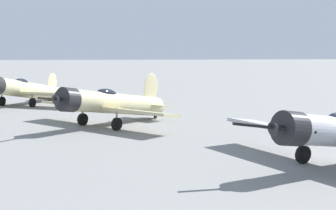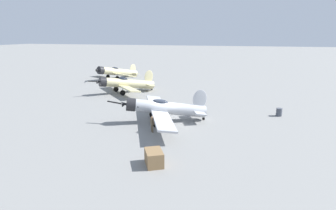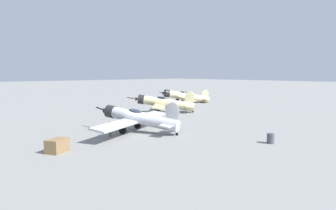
{
  "view_description": "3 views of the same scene",
  "coord_description": "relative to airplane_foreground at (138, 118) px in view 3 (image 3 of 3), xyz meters",
  "views": [
    {
      "loc": [
        -19.02,
        10.26,
        5.04
      ],
      "look_at": [
        9.89,
        6.89,
        1.6
      ],
      "focal_mm": 51.05,
      "sensor_mm": 36.0,
      "label": 1
    },
    {
      "loc": [
        -26.14,
        -7.43,
        8.88
      ],
      "look_at": [
        0.0,
        0.0,
        1.8
      ],
      "focal_mm": 28.98,
      "sensor_mm": 36.0,
      "label": 2
    },
    {
      "loc": [
        -18.75,
        -24.49,
        6.2
      ],
      "look_at": [
        9.89,
        6.89,
        1.6
      ],
      "focal_mm": 32.14,
      "sensor_mm": 36.0,
      "label": 3
    }
  ],
  "objects": [
    {
      "name": "airplane_mid_apron",
      "position": [
        12.42,
        9.96,
        -0.01
      ],
      "size": [
        9.2,
        9.19,
        3.4
      ],
      "rotation": [
        0.0,
        0.0,
        2.35
      ],
      "color": "beige",
      "rests_on": "ground_plane"
    },
    {
      "name": "equipment_crate",
      "position": [
        -9.49,
        -2.18,
        -0.96
      ],
      "size": [
        1.98,
        1.79,
        1.07
      ],
      "rotation": [
        0.0,
        0.0,
        3.65
      ],
      "color": "olive",
      "rests_on": "ground_plane"
    },
    {
      "name": "airplane_far_line",
      "position": [
        25.04,
        17.66,
        -0.14
      ],
      "size": [
        10.43,
        11.09,
        3.08
      ],
      "rotation": [
        0.0,
        0.0,
        2.67
      ],
      "color": "beige",
      "rests_on": "ground_plane"
    },
    {
      "name": "ground_crew_mechanic",
      "position": [
        -3.29,
        0.11,
        -0.55
      ],
      "size": [
        0.49,
        0.43,
        1.56
      ],
      "rotation": [
        0.0,
        0.0,
        2.26
      ],
      "color": "brown",
      "rests_on": "ground_plane"
    },
    {
      "name": "airplane_foreground",
      "position": [
        0.0,
        0.0,
        0.0
      ],
      "size": [
        12.58,
        9.96,
        3.41
      ],
      "rotation": [
        0.0,
        0.0,
        1.99
      ],
      "color": "#B7BABF",
      "rests_on": "ground_plane"
    },
    {
      "name": "ground_plane",
      "position": [
        0.2,
        -0.44,
        -1.49
      ],
      "size": [
        400.0,
        400.0,
        0.0
      ],
      "primitive_type": "plane",
      "color": "gray"
    },
    {
      "name": "fuel_drum",
      "position": [
        5.55,
        -11.89,
        -1.05
      ],
      "size": [
        0.67,
        0.67,
        0.89
      ],
      "color": "#474C56",
      "rests_on": "ground_plane"
    }
  ]
}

